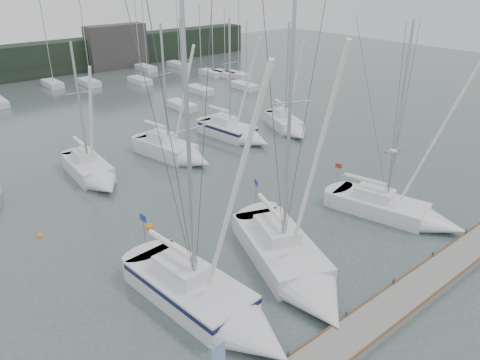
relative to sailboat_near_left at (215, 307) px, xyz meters
name	(u,v)px	position (x,y,z in m)	size (l,w,h in m)	color
ground	(311,269)	(6.67, -0.36, -0.66)	(160.00, 160.00, 0.00)	#414F4E
dock	(386,312)	(6.67, -5.36, -0.46)	(24.00, 2.00, 0.40)	slate
far_building_right	(117,47)	(24.67, 59.64, 2.84)	(10.00, 3.00, 7.00)	#3A3735
mast_forest	(44,100)	(7.16, 45.18, -0.18)	(58.95, 27.34, 14.89)	silver
sailboat_near_left	(215,307)	(0.00, 0.00, 0.00)	(4.10, 10.93, 15.99)	silver
sailboat_near_center	(297,271)	(5.27, -0.50, -0.07)	(6.97, 11.27, 16.47)	silver
sailboat_near_right	(407,214)	(15.89, -0.68, -0.14)	(4.93, 9.52, 14.03)	silver
sailboat_mid_b	(94,174)	(2.26, 19.14, -0.07)	(3.22, 8.40, 11.69)	silver
sailboat_mid_c	(178,153)	(9.96, 18.74, -0.03)	(4.13, 8.71, 12.47)	silver
sailboat_mid_d	(238,133)	(17.47, 19.29, -0.02)	(3.67, 8.67, 12.45)	silver
sailboat_mid_e	(289,126)	(23.11, 17.74, -0.10)	(5.25, 8.13, 11.70)	silver
buoy_a	(149,227)	(1.87, 9.81, -0.66)	(0.55, 0.55, 0.55)	orange
buoy_c	(40,236)	(-4.09, 13.36, -0.66)	(0.43, 0.43, 0.43)	orange
seagull	(393,151)	(10.22, -2.31, 6.37)	(0.98, 0.46, 0.19)	white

